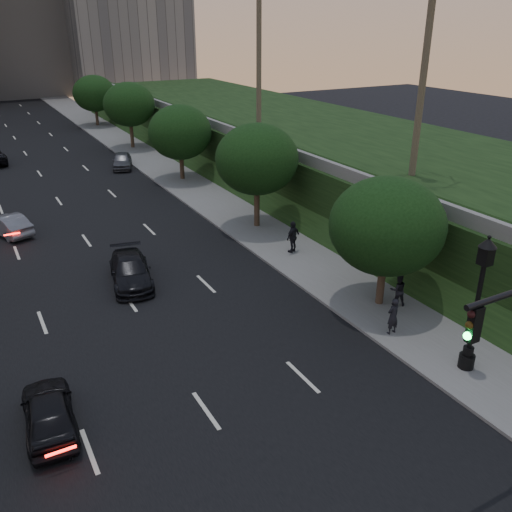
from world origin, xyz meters
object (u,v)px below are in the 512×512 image
street_lamp (476,311)px  sedan_near_right (131,271)px  pedestrian_a (393,316)px  pedestrian_c (293,237)px  sedan_far_right (122,161)px  pedestrian_b (398,290)px  sedan_mid_left (8,225)px  sedan_near_left (49,412)px

street_lamp → sedan_near_right: (-9.06, 13.64, -1.94)m
pedestrian_a → pedestrian_c: size_ratio=0.89×
sedan_near_right → sedan_far_right: 24.25m
pedestrian_a → pedestrian_b: bearing=-140.6°
sedan_near_right → pedestrian_a: bearing=-40.7°
sedan_mid_left → sedan_far_right: size_ratio=0.99×
sedan_near_right → sedan_far_right: bearing=85.8°
pedestrian_b → sedan_mid_left: bearing=-25.7°
sedan_far_right → pedestrian_c: bearing=-65.4°
pedestrian_b → pedestrian_c: bearing=-57.2°
pedestrian_a → pedestrian_b: pedestrian_a is taller
sedan_near_right → sedan_near_left: bearing=-110.0°
street_lamp → pedestrian_b: size_ratio=3.59×
sedan_near_left → pedestrian_a: 13.83m
sedan_mid_left → sedan_near_right: size_ratio=0.86×
pedestrian_a → sedan_near_left: bearing=-7.9°
pedestrian_a → pedestrian_b: size_ratio=1.06×
sedan_far_right → pedestrian_a: pedestrian_a is taller
street_lamp → pedestrian_b: street_lamp is taller
sedan_mid_left → pedestrian_b: (14.87, -18.98, 0.26)m
sedan_far_right → sedan_mid_left: bearing=-112.6°
pedestrian_a → sedan_near_right: bearing=-55.1°
pedestrian_b → sedan_near_right: bearing=-13.9°
street_lamp → sedan_far_right: size_ratio=1.36×
sedan_mid_left → pedestrian_a: 24.47m
sedan_mid_left → pedestrian_b: bearing=108.6°
sedan_near_right → pedestrian_b: 13.28m
sedan_near_left → pedestrian_a: bearing=179.8°
sedan_mid_left → pedestrian_c: bearing=121.7°
sedan_mid_left → pedestrian_a: (12.94, -20.77, 0.30)m
pedestrian_c → sedan_mid_left: bearing=-60.8°
sedan_near_left → sedan_far_right: 34.81m
sedan_near_right → pedestrian_b: bearing=-29.3°
sedan_mid_left → street_lamp: bearing=100.3°
sedan_far_right → pedestrian_c: size_ratio=2.21×
street_lamp → pedestrian_a: (-0.83, 3.29, -1.66)m
sedan_near_left → pedestrian_b: 15.74m
sedan_near_right → sedan_far_right: size_ratio=1.15×
street_lamp → sedan_far_right: street_lamp is taller
sedan_near_right → pedestrian_b: (10.16, -8.56, 0.24)m
sedan_near_left → sedan_mid_left: bearing=-88.3°
street_lamp → pedestrian_c: (0.21, 12.79, -1.55)m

